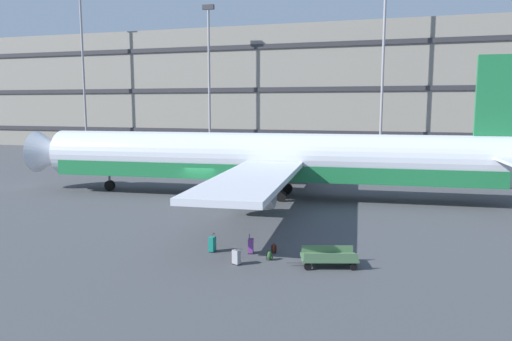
{
  "coord_description": "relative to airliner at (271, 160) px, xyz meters",
  "views": [
    {
      "loc": [
        15.37,
        -35.44,
        7.51
      ],
      "look_at": [
        5.85,
        -3.87,
        3.0
      ],
      "focal_mm": 33.69,
      "sensor_mm": 36.0,
      "label": 1
    }
  ],
  "objects": [
    {
      "name": "backpack_scuffed",
      "position": [
        4.12,
        -15.7,
        -2.89
      ],
      "size": [
        0.3,
        0.32,
        0.5
      ],
      "color": "#264C26",
      "rests_on": "ground_plane"
    },
    {
      "name": "suitcase_teal",
      "position": [
        2.78,
        -16.79,
        -2.73
      ],
      "size": [
        0.44,
        0.38,
        0.8
      ],
      "color": "gray",
      "rests_on": "ground_plane"
    },
    {
      "name": "ground_plane",
      "position": [
        -5.36,
        -2.08,
        -3.11
      ],
      "size": [
        600.0,
        600.0,
        0.0
      ],
      "primitive_type": "plane",
      "color": "#424449"
    },
    {
      "name": "airliner",
      "position": [
        0.0,
        0.0,
        0.0
      ],
      "size": [
        43.65,
        35.36,
        11.12
      ],
      "color": "silver",
      "rests_on": "ground_plane"
    },
    {
      "name": "terminal_structure",
      "position": [
        -5.36,
        43.58,
        6.8
      ],
      "size": [
        138.88,
        15.64,
        19.81
      ],
      "color": "gray",
      "rests_on": "ground_plane"
    },
    {
      "name": "backpack_large",
      "position": [
        4.05,
        -14.57,
        -2.86
      ],
      "size": [
        0.33,
        0.28,
        0.56
      ],
      "color": "#592619",
      "rests_on": "ground_plane"
    },
    {
      "name": "light_mast_center_left",
      "position": [
        7.31,
        31.43,
        11.97
      ],
      "size": [
        1.8,
        0.5,
        26.64
      ],
      "color": "gray",
      "rests_on": "ground_plane"
    },
    {
      "name": "baggage_cart",
      "position": [
        7.01,
        -15.76,
        -2.68
      ],
      "size": [
        3.36,
        1.98,
        0.82
      ],
      "color": "#4C724C",
      "rests_on": "ground_plane"
    },
    {
      "name": "light_mast_left",
      "position": [
        -18.24,
        31.43,
        9.76
      ],
      "size": [
        1.8,
        0.5,
        22.34
      ],
      "color": "gray",
      "rests_on": "ground_plane"
    },
    {
      "name": "light_mast_far_left",
      "position": [
        -40.56,
        31.43,
        11.49
      ],
      "size": [
        1.8,
        0.5,
        25.71
      ],
      "color": "gray",
      "rests_on": "ground_plane"
    },
    {
      "name": "suitcase_navy",
      "position": [
        0.93,
        -15.24,
        -2.69
      ],
      "size": [
        0.29,
        0.41,
        0.98
      ],
      "color": "#147266",
      "rests_on": "ground_plane"
    },
    {
      "name": "suitcase_silver",
      "position": [
        2.91,
        -14.92,
        -2.7
      ],
      "size": [
        0.3,
        0.41,
        0.99
      ],
      "color": "#72388C",
      "rests_on": "ground_plane"
    }
  ]
}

